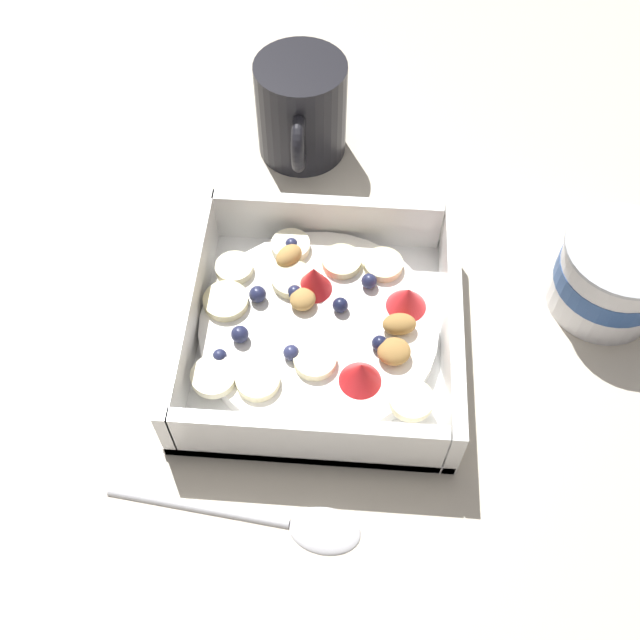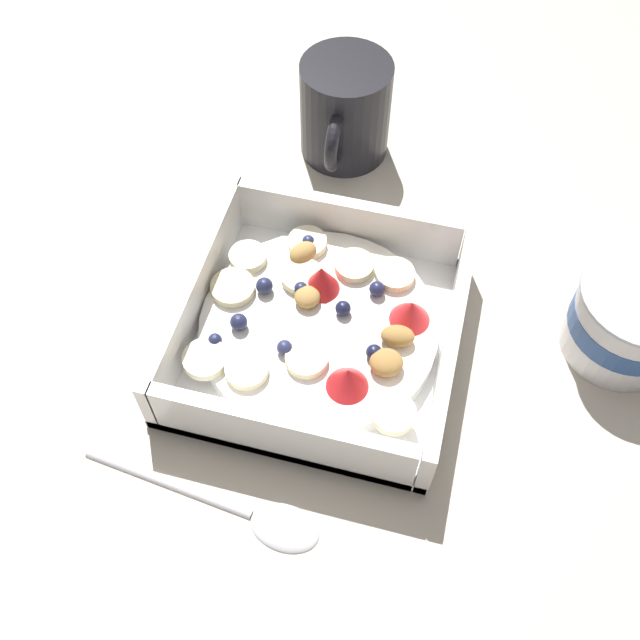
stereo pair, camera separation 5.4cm
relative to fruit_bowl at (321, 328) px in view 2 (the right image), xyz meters
name	(u,v)px [view 2 (the right image)]	position (x,y,z in m)	size (l,w,h in m)	color
ground_plane	(313,360)	(0.02, 0.00, -0.02)	(2.40, 2.40, 0.00)	beige
fruit_bowl	(321,328)	(0.00, 0.00, 0.00)	(0.20, 0.20, 0.06)	white
spoon	(247,512)	(0.14, -0.01, -0.01)	(0.04, 0.17, 0.01)	silver
yogurt_cup	(629,320)	(-0.05, 0.22, 0.02)	(0.09, 0.09, 0.07)	white
coffee_mug	(345,111)	(-0.21, -0.03, 0.03)	(0.11, 0.08, 0.09)	black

